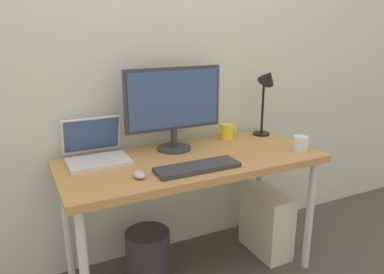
% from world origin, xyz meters
% --- Properties ---
extents(ground_plane, '(6.00, 6.00, 0.00)m').
position_xyz_m(ground_plane, '(0.00, 0.00, 0.00)').
color(ground_plane, '#4C4742').
extents(back_wall, '(4.40, 0.04, 2.60)m').
position_xyz_m(back_wall, '(0.00, 0.37, 1.30)').
color(back_wall, silver).
rests_on(back_wall, ground_plane).
extents(desk, '(1.44, 0.62, 0.74)m').
position_xyz_m(desk, '(0.00, 0.00, 0.67)').
color(desk, '#B7844C').
rests_on(desk, ground_plane).
extents(monitor, '(0.58, 0.20, 0.48)m').
position_xyz_m(monitor, '(-0.03, 0.18, 1.02)').
color(monitor, '#333338').
rests_on(monitor, desk).
extents(laptop, '(0.32, 0.28, 0.22)m').
position_xyz_m(laptop, '(-0.48, 0.20, 0.80)').
color(laptop, silver).
rests_on(laptop, desk).
extents(desk_lamp, '(0.11, 0.16, 0.46)m').
position_xyz_m(desk_lamp, '(0.62, 0.18, 1.06)').
color(desk_lamp, black).
rests_on(desk_lamp, desk).
extents(keyboard, '(0.44, 0.14, 0.02)m').
position_xyz_m(keyboard, '(-0.05, -0.17, 0.75)').
color(keyboard, '#333338').
rests_on(keyboard, desk).
extents(mouse, '(0.06, 0.09, 0.03)m').
position_xyz_m(mouse, '(-0.35, -0.14, 0.76)').
color(mouse, '#B2B2B7').
rests_on(mouse, desk).
extents(coffee_mug, '(0.12, 0.09, 0.10)m').
position_xyz_m(coffee_mug, '(0.36, 0.22, 0.79)').
color(coffee_mug, yellow).
rests_on(coffee_mug, desk).
extents(glass_cup, '(0.12, 0.09, 0.09)m').
position_xyz_m(glass_cup, '(0.62, -0.17, 0.79)').
color(glass_cup, silver).
rests_on(glass_cup, desk).
extents(computer_tower, '(0.18, 0.36, 0.42)m').
position_xyz_m(computer_tower, '(0.54, -0.00, 0.21)').
color(computer_tower, silver).
rests_on(computer_tower, ground_plane).
extents(wastebasket, '(0.26, 0.26, 0.30)m').
position_xyz_m(wastebasket, '(-0.25, 0.08, 0.15)').
color(wastebasket, '#333338').
rests_on(wastebasket, ground_plane).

